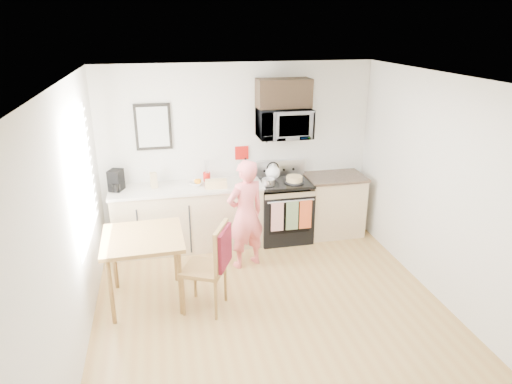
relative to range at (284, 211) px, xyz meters
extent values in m
plane|color=#9E733D|center=(-0.63, -1.98, -0.44)|extent=(4.60, 4.60, 0.00)
cube|color=silver|center=(-0.63, 0.32, 0.86)|extent=(4.00, 0.04, 2.60)
cube|color=silver|center=(-0.63, -4.28, 0.86)|extent=(4.00, 0.04, 2.60)
cube|color=silver|center=(-2.63, -1.98, 0.86)|extent=(0.04, 4.60, 2.60)
cube|color=silver|center=(1.37, -1.98, 0.86)|extent=(0.04, 4.60, 2.60)
cube|color=silver|center=(-0.63, -1.98, 2.16)|extent=(4.00, 4.60, 0.04)
cube|color=silver|center=(-2.61, -1.18, 1.11)|extent=(0.02, 1.40, 1.50)
cube|color=white|center=(-2.60, -1.18, 1.11)|extent=(0.01, 1.30, 1.40)
cube|color=tan|center=(-1.43, 0.02, 0.01)|extent=(2.10, 0.60, 0.90)
cube|color=beige|center=(-1.43, 0.02, 0.48)|extent=(2.14, 0.64, 0.04)
cube|color=tan|center=(0.80, 0.02, 0.01)|extent=(0.84, 0.60, 0.90)
cube|color=black|center=(0.80, 0.02, 0.48)|extent=(0.88, 0.64, 0.04)
cube|color=black|center=(0.00, 0.00, -0.05)|extent=(0.76, 0.65, 0.77)
cube|color=black|center=(0.00, -0.32, 0.01)|extent=(0.61, 0.02, 0.45)
cube|color=silver|center=(0.00, -0.31, 0.34)|extent=(0.74, 0.02, 0.14)
cylinder|color=silver|center=(0.00, -0.36, 0.30)|extent=(0.68, 0.02, 0.02)
cube|color=black|center=(0.00, 0.00, 0.46)|extent=(0.76, 0.65, 0.04)
cube|color=silver|center=(0.00, 0.27, 0.60)|extent=(0.76, 0.08, 0.24)
cube|color=silver|center=(-0.20, -0.37, 0.08)|extent=(0.18, 0.02, 0.44)
cube|color=#5E7B52|center=(0.02, -0.37, 0.08)|extent=(0.18, 0.02, 0.44)
cube|color=#CC491E|center=(0.22, -0.37, 0.08)|extent=(0.18, 0.02, 0.44)
imported|color=silver|center=(0.00, 0.10, 1.32)|extent=(0.76, 0.51, 0.42)
cube|color=black|center=(0.00, 0.15, 1.74)|extent=(0.76, 0.35, 0.40)
cube|color=black|center=(-1.83, 0.30, 1.31)|extent=(0.50, 0.03, 0.65)
cube|color=beige|center=(-1.83, 0.28, 1.31)|extent=(0.42, 0.01, 0.56)
cube|color=#AF140F|center=(-0.58, 0.31, 0.86)|extent=(0.20, 0.02, 0.20)
imported|color=#D53A41|center=(-0.72, -0.70, 0.31)|extent=(0.63, 0.52, 1.49)
cube|color=brown|center=(-2.03, -1.28, 0.38)|extent=(0.90, 0.90, 0.04)
cylinder|color=brown|center=(-2.39, -1.66, -0.04)|extent=(0.05, 0.05, 0.80)
cylinder|color=brown|center=(-1.65, -1.64, -0.04)|extent=(0.05, 0.05, 0.80)
cylinder|color=brown|center=(-2.41, -0.92, -0.04)|extent=(0.05, 0.05, 0.80)
cylinder|color=brown|center=(-1.67, -0.90, -0.04)|extent=(0.05, 0.05, 0.80)
cube|color=brown|center=(-1.37, -1.59, 0.08)|extent=(0.59, 0.59, 0.04)
cube|color=brown|center=(-1.18, -1.68, 0.36)|extent=(0.23, 0.42, 0.54)
cube|color=#540E1A|center=(-1.16, -1.69, 0.37)|extent=(0.23, 0.39, 0.45)
cylinder|color=brown|center=(-1.63, -1.68, -0.19)|extent=(0.04, 0.04, 0.49)
cylinder|color=brown|center=(-1.28, -1.84, -0.19)|extent=(0.04, 0.04, 0.49)
cylinder|color=brown|center=(-1.47, -1.34, -0.19)|extent=(0.04, 0.04, 0.49)
cylinder|color=brown|center=(-1.12, -1.50, -0.19)|extent=(0.04, 0.04, 0.49)
cube|color=brown|center=(-0.56, 0.10, 0.62)|extent=(0.13, 0.16, 0.23)
cylinder|color=#AF140F|center=(-1.12, 0.19, 0.57)|extent=(0.11, 0.11, 0.13)
imported|color=white|center=(-1.30, 0.04, 0.53)|extent=(0.25, 0.25, 0.05)
cube|color=tan|center=(-1.88, 0.06, 0.61)|extent=(0.10, 0.10, 0.22)
cube|color=black|center=(-2.38, 0.07, 0.65)|extent=(0.23, 0.25, 0.29)
cylinder|color=black|center=(-2.38, -0.02, 0.58)|extent=(0.11, 0.11, 0.11)
cube|color=tan|center=(-1.03, -0.12, 0.56)|extent=(0.32, 0.17, 0.11)
cylinder|color=black|center=(0.12, -0.10, 0.50)|extent=(0.29, 0.29, 0.02)
cylinder|color=tan|center=(0.12, -0.10, 0.54)|extent=(0.24, 0.24, 0.08)
sphere|color=white|center=(-0.16, 0.10, 0.60)|extent=(0.21, 0.21, 0.21)
cone|color=white|center=(-0.16, 0.10, 0.71)|extent=(0.07, 0.07, 0.07)
torus|color=black|center=(-0.16, 0.10, 0.66)|extent=(0.19, 0.02, 0.19)
cylinder|color=silver|center=(-0.28, -0.13, 0.53)|extent=(0.19, 0.19, 0.09)
cylinder|color=black|center=(-0.30, -0.27, 0.57)|extent=(0.04, 0.17, 0.02)
camera|label=1|loc=(-1.75, -6.11, 2.68)|focal=32.00mm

